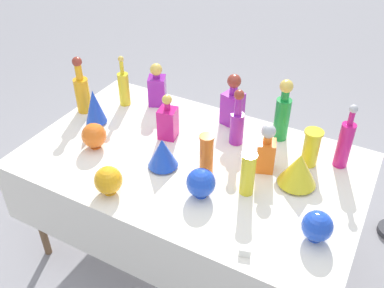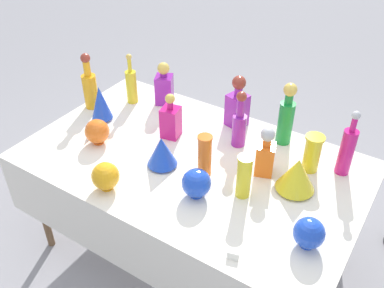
{
  "view_description": "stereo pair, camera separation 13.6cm",
  "coord_description": "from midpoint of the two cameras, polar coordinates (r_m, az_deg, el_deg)",
  "views": [
    {
      "loc": [
        0.87,
        -1.6,
        2.19
      ],
      "look_at": [
        0.0,
        0.0,
        0.86
      ],
      "focal_mm": 40.0,
      "sensor_mm": 36.0,
      "label": 1
    },
    {
      "loc": [
        0.99,
        -1.53,
        2.19
      ],
      "look_at": [
        0.0,
        0.0,
        0.86
      ],
      "focal_mm": 40.0,
      "sensor_mm": 36.0,
      "label": 2
    }
  ],
  "objects": [
    {
      "name": "fluted_vase_2",
      "position": [
        2.22,
        -2.29,
        -1.02
      ],
      "size": [
        0.16,
        0.16,
        0.17
      ],
      "color": "blue",
      "rests_on": "display_table"
    },
    {
      "name": "round_bowl_0",
      "position": [
        2.04,
        2.52,
        -5.27
      ],
      "size": [
        0.14,
        0.14,
        0.15
      ],
      "color": "blue",
      "rests_on": "display_table"
    },
    {
      "name": "slender_vase_0",
      "position": [
        2.04,
        8.86,
        -4.22
      ],
      "size": [
        0.08,
        0.08,
        0.23
      ],
      "color": "yellow",
      "rests_on": "display_table"
    },
    {
      "name": "slender_vase_1",
      "position": [
        2.28,
        17.43,
        -1.09
      ],
      "size": [
        0.1,
        0.1,
        0.21
      ],
      "color": "yellow",
      "rests_on": "display_table"
    },
    {
      "name": "tall_bottle_3",
      "position": [
        2.42,
        14.05,
        3.55
      ],
      "size": [
        0.09,
        0.09,
        0.37
      ],
      "color": "#198C38",
      "rests_on": "display_table"
    },
    {
      "name": "square_decanter_1",
      "position": [
        2.43,
        -1.25,
        3.2
      ],
      "size": [
        0.12,
        0.12,
        0.28
      ],
      "color": "#C61972",
      "rests_on": "display_table"
    },
    {
      "name": "tall_bottle_1",
      "position": [
        2.75,
        -12.09,
        7.48
      ],
      "size": [
        0.09,
        0.09,
        0.37
      ],
      "color": "orange",
      "rests_on": "display_table"
    },
    {
      "name": "round_bowl_1",
      "position": [
        2.11,
        -9.66,
        -4.29
      ],
      "size": [
        0.14,
        0.14,
        0.15
      ],
      "color": "orange",
      "rests_on": "display_table"
    },
    {
      "name": "tall_bottle_2",
      "position": [
        2.37,
        7.99,
        2.65
      ],
      "size": [
        0.08,
        0.08,
        0.34
      ],
      "color": "purple",
      "rests_on": "display_table"
    },
    {
      "name": "tall_bottle_4",
      "position": [
        2.78,
        -6.69,
        7.83
      ],
      "size": [
        0.07,
        0.07,
        0.34
      ],
      "color": "yellow",
      "rests_on": "display_table"
    },
    {
      "name": "price_tag_left",
      "position": [
        1.83,
        7.67,
        -14.7
      ],
      "size": [
        0.05,
        0.03,
        0.03
      ],
      "primitive_type": "cube",
      "rotation": [
        -0.21,
        0.0,
        0.28
      ],
      "color": "white",
      "rests_on": "display_table"
    },
    {
      "name": "square_decanter_0",
      "position": [
        2.19,
        11.54,
        -1.31
      ],
      "size": [
        0.12,
        0.12,
        0.28
      ],
      "color": "orange",
      "rests_on": "display_table"
    },
    {
      "name": "slender_vase_2",
      "position": [
        2.15,
        3.53,
        -1.47
      ],
      "size": [
        0.08,
        0.08,
        0.23
      ],
      "color": "orange",
      "rests_on": "display_table"
    },
    {
      "name": "round_bowl_2",
      "position": [
        1.91,
        17.38,
        -11.31
      ],
      "size": [
        0.14,
        0.14,
        0.14
      ],
      "color": "blue",
      "rests_on": "display_table"
    },
    {
      "name": "fluted_vase_1",
      "position": [
        2.14,
        15.61,
        -3.96
      ],
      "size": [
        0.19,
        0.19,
        0.18
      ],
      "color": "yellow",
      "rests_on": "display_table"
    },
    {
      "name": "fluted_vase_0",
      "position": [
        2.63,
        -10.64,
        5.39
      ],
      "size": [
        0.13,
        0.13,
        0.22
      ],
      "color": "blue",
      "rests_on": "display_table"
    },
    {
      "name": "round_bowl_3",
      "position": [
        2.44,
        -10.98,
        1.62
      ],
      "size": [
        0.14,
        0.14,
        0.15
      ],
      "color": "orange",
      "rests_on": "display_table"
    },
    {
      "name": "display_table",
      "position": [
        2.32,
        1.1,
        -3.74
      ],
      "size": [
        1.82,
        1.1,
        0.76
      ],
      "color": "white",
      "rests_on": "ground"
    },
    {
      "name": "tall_bottle_0",
      "position": [
        2.3,
        21.59,
        -0.7
      ],
      "size": [
        0.07,
        0.07,
        0.37
      ],
      "color": "#C61972",
      "rests_on": "display_table"
    },
    {
      "name": "square_decanter_2",
      "position": [
        2.75,
        -2.31,
        7.74
      ],
      "size": [
        0.14,
        0.14,
        0.28
      ],
      "color": "purple",
      "rests_on": "display_table"
    },
    {
      "name": "square_decanter_3",
      "position": [
        2.54,
        7.63,
        5.19
      ],
      "size": [
        0.13,
        0.13,
        0.32
      ],
      "color": "purple",
      "rests_on": "display_table"
    },
    {
      "name": "ground_plane",
      "position": [
        2.85,
        1.41,
        -14.16
      ],
      "size": [
        40.0,
        40.0,
        0.0
      ],
      "primitive_type": "plane",
      "color": "gray"
    }
  ]
}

